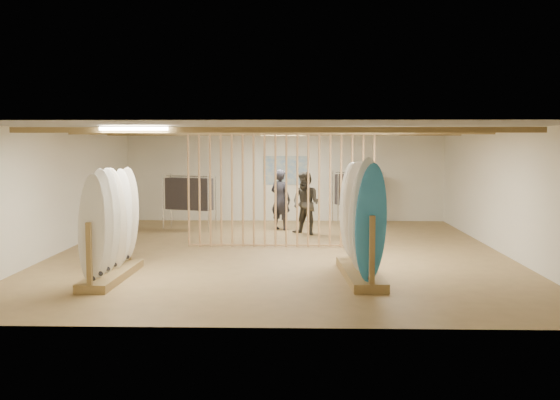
{
  "coord_description": "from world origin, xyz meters",
  "views": [
    {
      "loc": [
        0.4,
        -14.66,
        2.52
      ],
      "look_at": [
        0.0,
        0.0,
        1.2
      ],
      "focal_mm": 42.0,
      "sensor_mm": 36.0,
      "label": 1
    }
  ],
  "objects_px": {
    "rack_left": "(111,242)",
    "clothing_rack_b": "(358,189)",
    "shopper_a": "(280,196)",
    "clothing_rack_a": "(189,194)",
    "shopper_b": "(306,199)",
    "rack_right": "(361,238)"
  },
  "relations": [
    {
      "from": "rack_left",
      "to": "clothing_rack_a",
      "type": "distance_m",
      "value": 6.69
    },
    {
      "from": "clothing_rack_b",
      "to": "shopper_b",
      "type": "height_order",
      "value": "shopper_b"
    },
    {
      "from": "rack_right",
      "to": "clothing_rack_a",
      "type": "distance_m",
      "value": 7.71
    },
    {
      "from": "clothing_rack_a",
      "to": "rack_left",
      "type": "bearing_deg",
      "value": -71.32
    },
    {
      "from": "clothing_rack_a",
      "to": "shopper_a",
      "type": "distance_m",
      "value": 2.6
    },
    {
      "from": "shopper_a",
      "to": "rack_right",
      "type": "bearing_deg",
      "value": 136.5
    },
    {
      "from": "rack_left",
      "to": "shopper_b",
      "type": "distance_m",
      "value": 6.87
    },
    {
      "from": "rack_right",
      "to": "clothing_rack_b",
      "type": "height_order",
      "value": "rack_right"
    },
    {
      "from": "rack_left",
      "to": "clothing_rack_b",
      "type": "height_order",
      "value": "rack_left"
    },
    {
      "from": "clothing_rack_b",
      "to": "shopper_b",
      "type": "bearing_deg",
      "value": -142.86
    },
    {
      "from": "shopper_a",
      "to": "clothing_rack_b",
      "type": "bearing_deg",
      "value": -114.33
    },
    {
      "from": "shopper_b",
      "to": "rack_left",
      "type": "bearing_deg",
      "value": -87.91
    },
    {
      "from": "clothing_rack_b",
      "to": "rack_right",
      "type": "bearing_deg",
      "value": -114.48
    },
    {
      "from": "rack_left",
      "to": "clothing_rack_a",
      "type": "bearing_deg",
      "value": 88.47
    },
    {
      "from": "rack_left",
      "to": "shopper_b",
      "type": "bearing_deg",
      "value": 59.36
    },
    {
      "from": "clothing_rack_b",
      "to": "shopper_b",
      "type": "distance_m",
      "value": 2.98
    },
    {
      "from": "clothing_rack_b",
      "to": "shopper_a",
      "type": "relative_size",
      "value": 0.83
    },
    {
      "from": "rack_right",
      "to": "shopper_a",
      "type": "xyz_separation_m",
      "value": [
        -1.65,
        6.54,
        0.23
      ]
    },
    {
      "from": "rack_right",
      "to": "shopper_b",
      "type": "height_order",
      "value": "rack_right"
    },
    {
      "from": "rack_left",
      "to": "shopper_b",
      "type": "xyz_separation_m",
      "value": [
        3.63,
        5.83,
        0.28
      ]
    },
    {
      "from": "clothing_rack_a",
      "to": "clothing_rack_b",
      "type": "bearing_deg",
      "value": 39.91
    },
    {
      "from": "clothing_rack_a",
      "to": "shopper_a",
      "type": "xyz_separation_m",
      "value": [
        2.59,
        0.1,
        -0.05
      ]
    }
  ]
}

